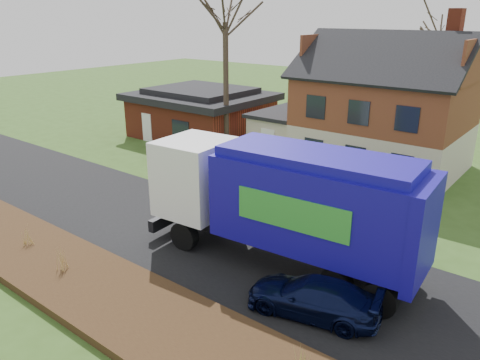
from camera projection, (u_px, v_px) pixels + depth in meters
The scene contains 13 objects.
ground at pixel (203, 238), 19.85m from camera, with size 120.00×120.00×0.00m, color #32501A.
road at pixel (203, 238), 19.85m from camera, with size 80.00×7.00×0.02m, color black.
mulch_verge at pixel (98, 290), 15.87m from camera, with size 80.00×3.50×0.30m, color black.
main_house at pixel (377, 101), 27.93m from camera, with size 12.95×8.95×9.26m.
ranch_house at pixel (201, 113), 35.85m from camera, with size 9.80×8.20×3.70m.
garbage_truck at pixel (286, 199), 16.93m from camera, with size 10.88×3.64×4.59m.
silver_sedan at pixel (223, 188), 23.49m from camera, with size 1.56×4.46×1.47m, color #A6AAAE.
navy_wagon at pixel (313, 297), 14.65m from camera, with size 1.72×4.22×1.22m, color black.
tree_front_west at pixel (225, 1), 28.65m from camera, with size 3.97×3.97×11.80m.
tree_back at pixel (443, 21), 30.85m from camera, with size 3.22×3.22×10.20m.
grass_clump_west at pixel (28, 235), 18.56m from camera, with size 0.30×0.25×0.80m.
grass_clump_mid at pixel (62, 259), 16.70m from camera, with size 0.31×0.26×0.87m.
grass_clump_east at pixel (302, 358), 11.94m from camera, with size 0.31×0.25×0.77m.
Camera 1 is at (12.25, -13.09, 9.00)m, focal length 35.00 mm.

